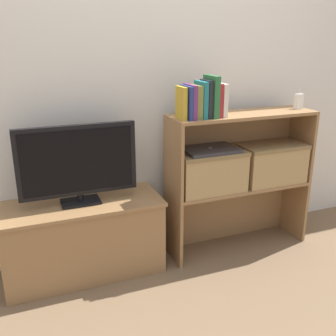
{
  "coord_description": "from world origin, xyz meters",
  "views": [
    {
      "loc": [
        -0.82,
        -1.95,
        1.38
      ],
      "look_at": [
        0.0,
        0.14,
        0.62
      ],
      "focal_mm": 42.0,
      "sensor_mm": 36.0,
      "label": 1
    }
  ],
  "objects_px": {
    "book_navy": "(186,102)",
    "book_olive": "(195,102)",
    "book_charcoal": "(206,99)",
    "laptop": "(210,150)",
    "book_mustard": "(181,103)",
    "storage_basket_right": "(271,161)",
    "tv": "(78,162)",
    "book_forest": "(211,96)",
    "book_plum": "(190,102)",
    "book_teal": "(201,100)",
    "book_crimson": "(216,100)",
    "baby_monitor": "(299,101)",
    "tv_stand": "(83,238)",
    "storage_basket_left": "(210,169)",
    "book_ivory": "(221,100)"
  },
  "relations": [
    {
      "from": "tv",
      "to": "book_olive",
      "type": "bearing_deg",
      "value": -6.72
    },
    {
      "from": "tv",
      "to": "laptop",
      "type": "height_order",
      "value": "tv"
    },
    {
      "from": "tv_stand",
      "to": "book_plum",
      "type": "bearing_deg",
      "value": -7.19
    },
    {
      "from": "book_crimson",
      "to": "book_forest",
      "type": "bearing_deg",
      "value": 180.0
    },
    {
      "from": "book_olive",
      "to": "baby_monitor",
      "type": "xyz_separation_m",
      "value": [
        0.77,
        0.04,
        -0.05
      ]
    },
    {
      "from": "book_olive",
      "to": "book_charcoal",
      "type": "relative_size",
      "value": 0.88
    },
    {
      "from": "book_navy",
      "to": "laptop",
      "type": "height_order",
      "value": "book_navy"
    },
    {
      "from": "book_mustard",
      "to": "storage_basket_left",
      "type": "distance_m",
      "value": 0.48
    },
    {
      "from": "storage_basket_right",
      "to": "laptop",
      "type": "distance_m",
      "value": 0.48
    },
    {
      "from": "storage_basket_right",
      "to": "book_crimson",
      "type": "bearing_deg",
      "value": -177.28
    },
    {
      "from": "book_plum",
      "to": "book_forest",
      "type": "height_order",
      "value": "book_forest"
    },
    {
      "from": "tv_stand",
      "to": "book_teal",
      "type": "height_order",
      "value": "book_teal"
    },
    {
      "from": "book_forest",
      "to": "book_navy",
      "type": "bearing_deg",
      "value": 180.0
    },
    {
      "from": "book_olive",
      "to": "storage_basket_left",
      "type": "relative_size",
      "value": 0.44
    },
    {
      "from": "book_navy",
      "to": "book_teal",
      "type": "relative_size",
      "value": 0.9
    },
    {
      "from": "tv",
      "to": "storage_basket_right",
      "type": "relative_size",
      "value": 1.53
    },
    {
      "from": "book_plum",
      "to": "book_charcoal",
      "type": "height_order",
      "value": "book_charcoal"
    },
    {
      "from": "book_crimson",
      "to": "book_plum",
      "type": "bearing_deg",
      "value": 180.0
    },
    {
      "from": "book_plum",
      "to": "book_charcoal",
      "type": "relative_size",
      "value": 0.9
    },
    {
      "from": "tv",
      "to": "baby_monitor",
      "type": "relative_size",
      "value": 5.23
    },
    {
      "from": "tv",
      "to": "book_plum",
      "type": "distance_m",
      "value": 0.73
    },
    {
      "from": "book_plum",
      "to": "baby_monitor",
      "type": "bearing_deg",
      "value": 2.58
    },
    {
      "from": "storage_basket_left",
      "to": "book_ivory",
      "type": "bearing_deg",
      "value": -23.42
    },
    {
      "from": "book_forest",
      "to": "book_crimson",
      "type": "height_order",
      "value": "book_forest"
    },
    {
      "from": "book_navy",
      "to": "storage_basket_right",
      "type": "relative_size",
      "value": 0.43
    },
    {
      "from": "book_teal",
      "to": "book_charcoal",
      "type": "relative_size",
      "value": 0.97
    },
    {
      "from": "tv",
      "to": "storage_basket_right",
      "type": "xyz_separation_m",
      "value": [
        1.26,
        -0.06,
        -0.12
      ]
    },
    {
      "from": "storage_basket_left",
      "to": "storage_basket_right",
      "type": "xyz_separation_m",
      "value": [
        0.46,
        0.0,
        0.0
      ]
    },
    {
      "from": "book_olive",
      "to": "book_forest",
      "type": "height_order",
      "value": "book_forest"
    },
    {
      "from": "book_charcoal",
      "to": "storage_basket_right",
      "type": "bearing_deg",
      "value": 2.37
    },
    {
      "from": "book_olive",
      "to": "book_crimson",
      "type": "relative_size",
      "value": 0.97
    },
    {
      "from": "book_charcoal",
      "to": "laptop",
      "type": "bearing_deg",
      "value": 22.85
    },
    {
      "from": "baby_monitor",
      "to": "storage_basket_left",
      "type": "bearing_deg",
      "value": -178.68
    },
    {
      "from": "book_mustard",
      "to": "storage_basket_right",
      "type": "relative_size",
      "value": 0.42
    },
    {
      "from": "laptop",
      "to": "storage_basket_right",
      "type": "bearing_deg",
      "value": 0.0
    },
    {
      "from": "book_navy",
      "to": "storage_basket_left",
      "type": "distance_m",
      "value": 0.47
    },
    {
      "from": "book_mustard",
      "to": "book_charcoal",
      "type": "xyz_separation_m",
      "value": [
        0.16,
        0.0,
        0.02
      ]
    },
    {
      "from": "book_mustard",
      "to": "book_plum",
      "type": "bearing_deg",
      "value": 0.0
    },
    {
      "from": "book_crimson",
      "to": "book_ivory",
      "type": "bearing_deg",
      "value": 0.0
    },
    {
      "from": "baby_monitor",
      "to": "laptop",
      "type": "bearing_deg",
      "value": -178.68
    },
    {
      "from": "book_teal",
      "to": "baby_monitor",
      "type": "xyz_separation_m",
      "value": [
        0.73,
        0.04,
        -0.06
      ]
    },
    {
      "from": "book_forest",
      "to": "storage_basket_left",
      "type": "distance_m",
      "value": 0.46
    },
    {
      "from": "book_mustard",
      "to": "book_forest",
      "type": "relative_size",
      "value": 0.77
    },
    {
      "from": "book_forest",
      "to": "laptop",
      "type": "height_order",
      "value": "book_forest"
    },
    {
      "from": "book_mustard",
      "to": "storage_basket_left",
      "type": "relative_size",
      "value": 0.42
    },
    {
      "from": "book_mustard",
      "to": "storage_basket_right",
      "type": "distance_m",
      "value": 0.8
    },
    {
      "from": "book_plum",
      "to": "book_olive",
      "type": "distance_m",
      "value": 0.03
    },
    {
      "from": "book_navy",
      "to": "book_olive",
      "type": "xyz_separation_m",
      "value": [
        0.06,
        0.0,
        0.0
      ]
    },
    {
      "from": "tv_stand",
      "to": "book_ivory",
      "type": "relative_size",
      "value": 4.83
    },
    {
      "from": "tv_stand",
      "to": "book_navy",
      "type": "height_order",
      "value": "book_navy"
    }
  ]
}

